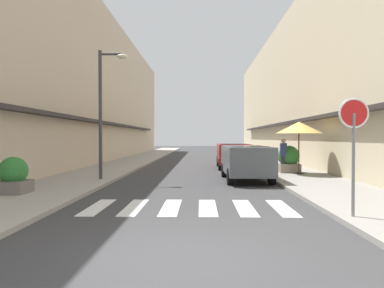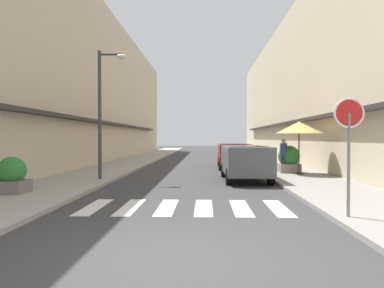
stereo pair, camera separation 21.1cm
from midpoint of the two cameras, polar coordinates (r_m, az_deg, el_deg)
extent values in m
plane|color=#38383A|center=(24.84, 0.54, -3.16)|extent=(108.37, 108.37, 0.00)
cube|color=#9E998E|center=(25.37, -10.31, -2.96)|extent=(3.08, 68.96, 0.12)
cube|color=gray|center=(25.21, 11.46, -2.98)|extent=(3.08, 68.96, 0.12)
cube|color=#C6B299|center=(28.05, -17.91, 8.49)|extent=(5.00, 46.33, 10.97)
cube|color=#332D2D|center=(27.04, -12.37, 3.09)|extent=(0.50, 32.43, 0.16)
cube|color=beige|center=(27.77, 19.29, 8.24)|extent=(5.00, 46.33, 10.65)
cube|color=#332D2D|center=(26.85, 13.66, 3.10)|extent=(0.50, 32.43, 0.16)
cube|color=silver|center=(9.59, -15.67, -9.82)|extent=(0.45, 2.20, 0.01)
cube|color=silver|center=(9.35, -10.01, -10.07)|extent=(0.45, 2.20, 0.01)
cube|color=silver|center=(9.22, -4.12, -10.23)|extent=(0.45, 2.20, 0.01)
cube|color=silver|center=(9.17, 1.89, -10.28)|extent=(0.45, 2.20, 0.01)
cube|color=silver|center=(9.23, 7.89, -10.22)|extent=(0.45, 2.20, 0.01)
cube|color=silver|center=(9.38, 13.76, -10.06)|extent=(0.45, 2.20, 0.01)
cube|color=#4C5156|center=(14.95, 8.30, -2.52)|extent=(1.83, 4.23, 1.13)
cube|color=black|center=(14.72, 8.40, -1.39)|extent=(1.51, 2.38, 0.56)
cylinder|color=black|center=(16.28, 4.85, -4.22)|extent=(0.23, 0.64, 0.64)
cylinder|color=black|center=(16.48, 10.38, -4.17)|extent=(0.23, 0.64, 0.64)
cylinder|color=black|center=(13.53, 5.75, -5.29)|extent=(0.23, 0.64, 0.64)
cylinder|color=black|center=(13.77, 12.38, -5.20)|extent=(0.23, 0.64, 0.64)
cube|color=maroon|center=(21.00, 6.33, -1.51)|extent=(1.81, 4.47, 1.13)
cube|color=black|center=(20.77, 6.39, -0.70)|extent=(1.50, 2.51, 0.56)
cylinder|color=black|center=(22.45, 4.04, -2.79)|extent=(0.23, 0.64, 0.64)
cylinder|color=black|center=(22.56, 8.08, -2.78)|extent=(0.23, 0.64, 0.64)
cylinder|color=black|center=(19.52, 4.31, -3.36)|extent=(0.23, 0.64, 0.64)
cylinder|color=black|center=(19.65, 8.95, -3.34)|extent=(0.23, 0.64, 0.64)
cylinder|color=slate|center=(8.23, 24.04, -3.10)|extent=(0.07, 0.07, 2.21)
cylinder|color=red|center=(8.22, 24.10, 4.60)|extent=(0.64, 0.03, 0.64)
torus|color=white|center=(8.22, 24.10, 4.60)|extent=(0.65, 0.05, 0.65)
cylinder|color=#38383D|center=(14.86, -15.05, 4.59)|extent=(0.14, 0.14, 5.24)
cylinder|color=#38383D|center=(15.10, -13.40, 14.02)|extent=(0.90, 0.10, 0.10)
ellipsoid|color=beige|center=(14.97, -11.69, 13.75)|extent=(0.44, 0.28, 0.20)
cylinder|color=#262626|center=(17.14, 16.59, -4.57)|extent=(0.48, 0.48, 0.06)
cylinder|color=#4C3823|center=(17.07, 16.60, -1.06)|extent=(0.06, 0.06, 2.16)
cone|color=#D8B259|center=(17.07, 16.62, 2.57)|extent=(2.13, 2.13, 0.55)
cube|color=slate|center=(12.09, -27.44, -6.18)|extent=(0.88, 0.88, 0.38)
sphere|color=#2D7533|center=(12.04, -27.46, -3.87)|extent=(0.85, 0.85, 0.85)
cube|color=gray|center=(17.84, 15.07, -3.76)|extent=(0.98, 0.98, 0.42)
sphere|color=#2D7533|center=(17.80, 15.08, -1.91)|extent=(1.04, 1.04, 1.04)
cylinder|color=#282B33|center=(17.46, 14.27, -3.25)|extent=(0.26, 0.26, 0.80)
cylinder|color=navy|center=(17.42, 14.28, -0.91)|extent=(0.34, 0.34, 0.63)
sphere|color=tan|center=(17.41, 14.28, 0.49)|extent=(0.22, 0.22, 0.22)
camera|label=1|loc=(0.11, -90.35, -0.01)|focal=32.86mm
camera|label=2|loc=(0.11, 89.65, 0.01)|focal=32.86mm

